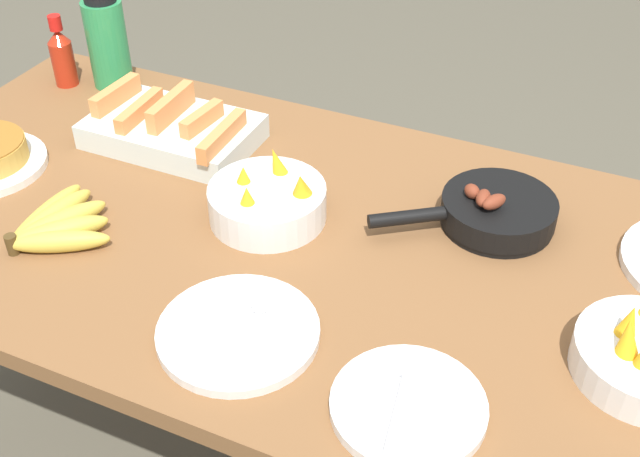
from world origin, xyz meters
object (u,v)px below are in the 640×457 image
Objects in this scene: skillet at (495,212)px; fruit_bowl_citrus at (268,201)px; banana_bunch at (54,226)px; water_bottle at (107,39)px; empty_plate_near_front at (238,332)px; melon_tray at (172,129)px; hot_sauce_bottle at (62,55)px; empty_plate_far_left at (408,406)px.

skillet is 1.43× the size of fruit_bowl_citrus.
water_bottle is (-0.24, 0.50, 0.09)m from banana_bunch.
water_bottle is (-0.64, 0.58, 0.10)m from empty_plate_near_front.
skillet is (0.65, -0.00, -0.00)m from melon_tray.
hot_sauce_bottle reaches higher than melon_tray.
skillet is 0.45m from empty_plate_far_left.
skillet is (0.67, 0.34, 0.01)m from banana_bunch.
empty_plate_far_left is at bearing -9.27° from banana_bunch.
hot_sauce_bottle is at bearing 126.32° from banana_bunch.
water_bottle is (-0.91, 0.16, 0.08)m from skillet.
banana_bunch is at bearing 168.38° from empty_plate_near_front.
empty_plate_near_front is 1.17× the size of fruit_bowl_citrus.
empty_plate_far_left is 1.03× the size of fruit_bowl_citrus.
hot_sauce_bottle is (-0.33, 0.45, 0.05)m from banana_bunch.
fruit_bowl_citrus is at bearing 32.23° from banana_bunch.
banana_bunch is at bearing -147.77° from fruit_bowl_citrus.
melon_tray is 1.45× the size of water_bottle.
melon_tray reaches higher than skillet.
hot_sauce_bottle reaches higher than skillet.
melon_tray reaches higher than empty_plate_near_front.
banana_bunch is at bearing -8.63° from skillet.
melon_tray reaches higher than empty_plate_far_left.
melon_tray is 1.55× the size of empty_plate_far_left.
empty_plate_far_left is at bearing -39.76° from fruit_bowl_citrus.
fruit_bowl_citrus reaches higher than banana_bunch.
melon_tray is 1.36× the size of empty_plate_near_front.
empty_plate_far_left is 0.94× the size of water_bottle.
empty_plate_near_front is 1.07× the size of water_bottle.
empty_plate_near_front is at bearing -36.08° from hot_sauce_bottle.
water_bottle is 1.40× the size of hot_sauce_bottle.
fruit_bowl_citrus is at bearing -21.93° from hot_sauce_bottle.
hot_sauce_bottle is at bearing 150.81° from empty_plate_far_left.
empty_plate_near_front is at bearing -71.42° from fruit_bowl_citrus.
skillet is 0.93m from water_bottle.
banana_bunch is 1.00× the size of fruit_bowl_citrus.
empty_plate_far_left is at bearing -33.65° from water_bottle.
water_bottle is at bearing 146.35° from empty_plate_far_left.
hot_sauce_bottle reaches higher than banana_bunch.
water_bottle reaches higher than fruit_bowl_citrus.
empty_plate_far_left is (0.65, -0.45, -0.02)m from melon_tray.
banana_bunch is 0.91× the size of water_bottle.
hot_sauce_bottle is (-1.00, 0.56, 0.06)m from empty_plate_far_left.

